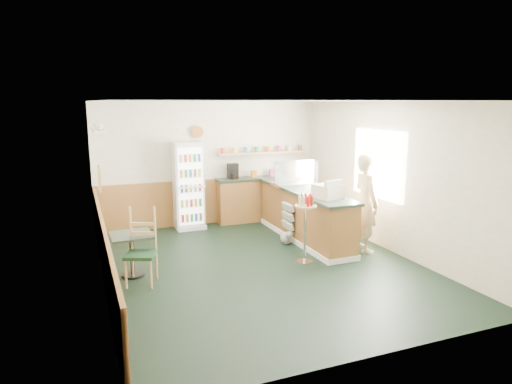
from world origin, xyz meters
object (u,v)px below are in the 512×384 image
drinks_fridge (189,186)px  cafe_chair (139,244)px  shopkeeper (366,203)px  cafe_table (132,247)px  display_case (294,173)px  condiment_stand (305,217)px  cash_register (328,191)px

drinks_fridge → cafe_chair: size_ratio=1.62×
shopkeeper → cafe_table: size_ratio=2.63×
display_case → drinks_fridge: bearing=148.2°
condiment_stand → cafe_chair: (-2.71, 0.14, -0.19)m
display_case → shopkeeper: shopkeeper is taller
condiment_stand → cafe_table: 2.85m
drinks_fridge → cafe_table: bearing=-121.5°
display_case → shopkeeper: 1.70m
shopkeeper → cafe_chair: (-4.01, -0.00, -0.30)m
display_case → cafe_chair: bearing=-155.5°
drinks_fridge → condiment_stand: 3.13m
display_case → cafe_chair: (-3.31, -1.51, -0.66)m
cash_register → condiment_stand: bearing=-164.8°
display_case → cash_register: 1.34m
drinks_fridge → cafe_table: size_ratio=2.74×
condiment_stand → cafe_table: (-2.80, 0.42, -0.31)m
cash_register → cafe_table: 3.46m
shopkeeper → drinks_fridge: bearing=50.6°
cafe_chair → shopkeeper: bearing=22.0°
condiment_stand → display_case: bearing=70.0°
cash_register → shopkeeper: bearing=-26.0°
condiment_stand → cafe_table: condiment_stand is taller
drinks_fridge → display_case: bearing=-31.8°
drinks_fridge → shopkeeper: (2.62, -2.70, -0.04)m
shopkeeper → cafe_chair: shopkeeper is taller
cash_register → cafe_table: (-3.40, 0.11, -0.65)m
condiment_stand → cash_register: bearing=27.4°
shopkeeper → cafe_chair: size_ratio=1.56×
shopkeeper → cafe_table: bearing=92.5°
display_case → cash_register: bearing=-90.0°
condiment_stand → cafe_chair: bearing=177.0°
display_case → condiment_stand: 1.82m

